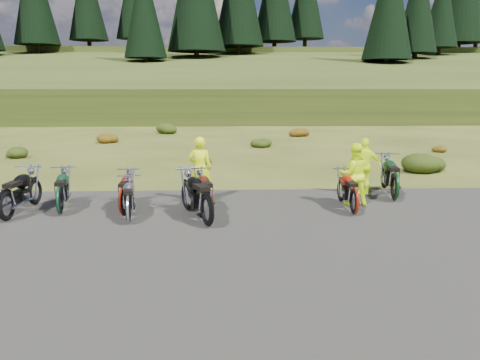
{
  "coord_description": "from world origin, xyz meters",
  "views": [
    {
      "loc": [
        0.47,
        -10.49,
        3.31
      ],
      "look_at": [
        0.89,
        0.63,
        1.04
      ],
      "focal_mm": 35.0,
      "sensor_mm": 36.0,
      "label": 1
    }
  ],
  "objects_px": {
    "person_middle": "(200,170)",
    "motorcycle_7": "(394,201)",
    "motorcycle_3": "(129,224)",
    "motorcycle_0": "(8,222)"
  },
  "relations": [
    {
      "from": "person_middle",
      "to": "motorcycle_7",
      "type": "bearing_deg",
      "value": -178.79
    },
    {
      "from": "motorcycle_3",
      "to": "motorcycle_7",
      "type": "distance_m",
      "value": 7.49
    },
    {
      "from": "motorcycle_7",
      "to": "person_middle",
      "type": "distance_m",
      "value": 5.68
    },
    {
      "from": "motorcycle_3",
      "to": "person_middle",
      "type": "bearing_deg",
      "value": -45.32
    },
    {
      "from": "motorcycle_3",
      "to": "motorcycle_7",
      "type": "xyz_separation_m",
      "value": [
        7.23,
        1.96,
        0.0
      ]
    },
    {
      "from": "motorcycle_3",
      "to": "person_middle",
      "type": "height_order",
      "value": "person_middle"
    },
    {
      "from": "motorcycle_0",
      "to": "person_middle",
      "type": "bearing_deg",
      "value": -63.74
    },
    {
      "from": "motorcycle_3",
      "to": "person_middle",
      "type": "distance_m",
      "value": 2.88
    },
    {
      "from": "motorcycle_7",
      "to": "motorcycle_0",
      "type": "bearing_deg",
      "value": 107.73
    },
    {
      "from": "motorcycle_0",
      "to": "person_middle",
      "type": "relative_size",
      "value": 1.22
    }
  ]
}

